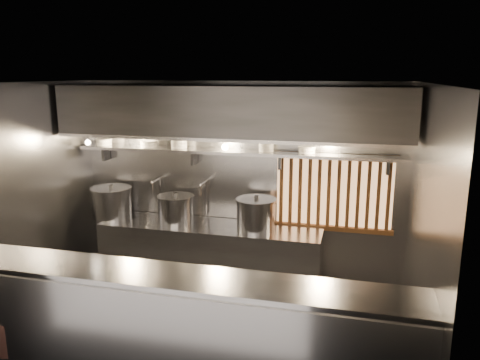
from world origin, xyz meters
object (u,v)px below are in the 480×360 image
at_px(heat_lamp, 86,138).
at_px(stock_pot_mid, 176,209).
at_px(pendant_bulb, 225,147).
at_px(stock_pot_right, 256,214).
at_px(stock_pot_left, 112,202).

height_order(heat_lamp, stock_pot_mid, heat_lamp).
distance_m(pendant_bulb, stock_pot_right, 0.96).
relative_size(pendant_bulb, stock_pot_left, 0.32).
height_order(pendant_bulb, stock_pot_mid, pendant_bulb).
relative_size(pendant_bulb, stock_pot_mid, 0.34).
bearing_deg(stock_pot_mid, stock_pot_left, -179.10).
distance_m(heat_lamp, stock_pot_left, 1.00).
xyz_separation_m(stock_pot_mid, stock_pot_right, (1.13, -0.02, 0.02)).
xyz_separation_m(heat_lamp, stock_pot_right, (2.23, 0.27, -0.96)).
distance_m(stock_pot_left, stock_pot_right, 2.08).
relative_size(heat_lamp, stock_pot_right, 0.55).
distance_m(stock_pot_mid, stock_pot_right, 1.13).
relative_size(stock_pot_left, stock_pot_right, 0.92).
bearing_deg(stock_pot_left, stock_pot_right, -0.23).
distance_m(heat_lamp, stock_pot_mid, 1.50).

